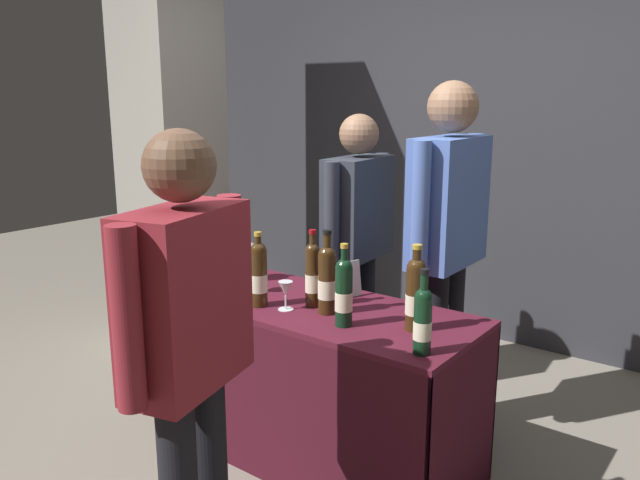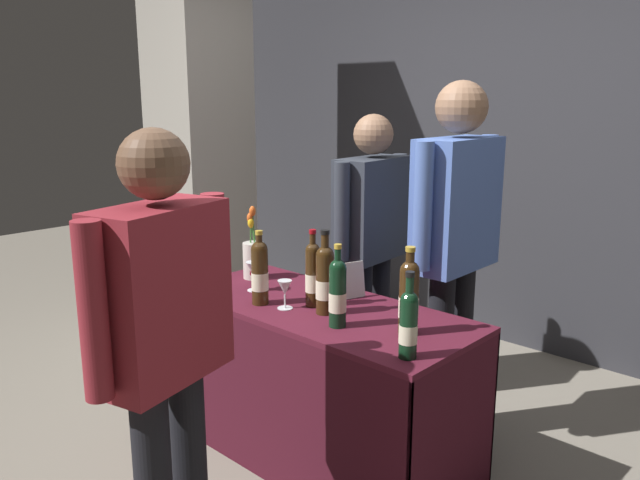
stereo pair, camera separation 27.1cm
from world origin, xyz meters
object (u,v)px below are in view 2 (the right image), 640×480
at_px(tasting_table, 320,356).
at_px(taster_foreground_right, 164,331).
at_px(concrete_pillar, 199,120).
at_px(flower_vase, 253,257).
at_px(wine_glass_mid, 285,289).
at_px(featured_wine_bottle, 260,272).
at_px(vendor_presenter, 456,229).
at_px(wine_glass_near_vendor, 254,270).
at_px(display_bottle_0, 338,292).

distance_m(tasting_table, taster_foreground_right, 1.03).
distance_m(concrete_pillar, flower_vase, 1.61).
distance_m(tasting_table, wine_glass_mid, 0.36).
bearing_deg(featured_wine_bottle, vendor_presenter, 54.51).
bearing_deg(flower_vase, wine_glass_mid, -25.54).
height_order(wine_glass_near_vendor, vendor_presenter, vendor_presenter).
distance_m(display_bottle_0, wine_glass_near_vendor, 0.61).
distance_m(wine_glass_near_vendor, wine_glass_mid, 0.30).
relative_size(display_bottle_0, taster_foreground_right, 0.22).
bearing_deg(wine_glass_mid, display_bottle_0, -0.98).
distance_m(wine_glass_near_vendor, flower_vase, 0.22).
distance_m(tasting_table, featured_wine_bottle, 0.47).
height_order(wine_glass_mid, flower_vase, flower_vase).
bearing_deg(tasting_table, wine_glass_near_vendor, -173.10).
relative_size(display_bottle_0, wine_glass_mid, 2.67).
height_order(featured_wine_bottle, flower_vase, flower_vase).
height_order(display_bottle_0, wine_glass_mid, display_bottle_0).
relative_size(wine_glass_mid, flower_vase, 0.34).
bearing_deg(display_bottle_0, flower_vase, 163.74).
bearing_deg(concrete_pillar, flower_vase, -26.78).
distance_m(featured_wine_bottle, wine_glass_near_vendor, 0.20).
xyz_separation_m(concrete_pillar, taster_foreground_right, (2.06, -1.68, -0.54)).
bearing_deg(display_bottle_0, taster_foreground_right, -92.05).
distance_m(wine_glass_mid, taster_foreground_right, 0.85).
xyz_separation_m(display_bottle_0, vendor_presenter, (0.09, 0.72, 0.16)).
relative_size(display_bottle_0, flower_vase, 0.92).
bearing_deg(wine_glass_mid, flower_vase, 154.46).
bearing_deg(featured_wine_bottle, flower_vase, 142.99).
height_order(tasting_table, featured_wine_bottle, featured_wine_bottle).
bearing_deg(wine_glass_near_vendor, wine_glass_mid, -15.45).
relative_size(tasting_table, display_bottle_0, 4.16).
bearing_deg(tasting_table, taster_foreground_right, -78.17).
distance_m(vendor_presenter, taster_foreground_right, 1.51).
height_order(display_bottle_0, wine_glass_near_vendor, display_bottle_0).
distance_m(display_bottle_0, wine_glass_mid, 0.32).
height_order(featured_wine_bottle, taster_foreground_right, taster_foreground_right).
height_order(display_bottle_0, vendor_presenter, vendor_presenter).
bearing_deg(wine_glass_near_vendor, tasting_table, 6.90).
bearing_deg(wine_glass_mid, tasting_table, 54.58).
xyz_separation_m(concrete_pillar, vendor_presenter, (2.18, -0.17, -0.43)).
bearing_deg(featured_wine_bottle, concrete_pillar, 150.99).
bearing_deg(display_bottle_0, wine_glass_mid, 179.02).
relative_size(concrete_pillar, tasting_table, 2.08).
bearing_deg(wine_glass_mid, concrete_pillar, 153.54).
height_order(concrete_pillar, taster_foreground_right, concrete_pillar).
xyz_separation_m(concrete_pillar, wine_glass_near_vendor, (1.49, -0.80, -0.64)).
height_order(flower_vase, taster_foreground_right, taster_foreground_right).
bearing_deg(featured_wine_bottle, tasting_table, 35.96).
bearing_deg(concrete_pillar, featured_wine_bottle, -29.01).
bearing_deg(vendor_presenter, concrete_pillar, -95.15).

